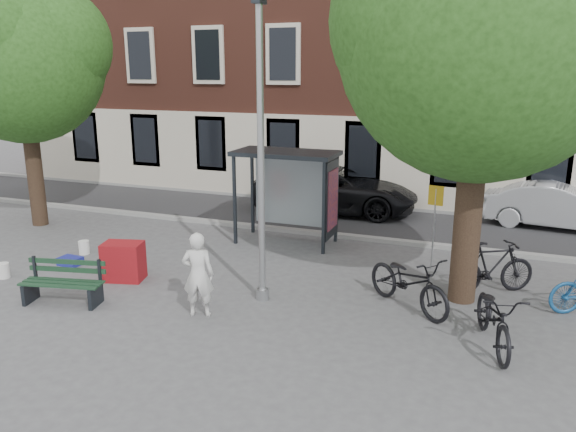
# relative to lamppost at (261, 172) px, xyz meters

# --- Properties ---
(ground) EXTENTS (90.00, 90.00, 0.00)m
(ground) POSITION_rel_lamppost_xyz_m (0.00, 0.00, -2.78)
(ground) COLOR #4C4C4F
(ground) RESTS_ON ground
(road) EXTENTS (40.00, 4.00, 0.01)m
(road) POSITION_rel_lamppost_xyz_m (0.00, 7.00, -2.78)
(road) COLOR #28282B
(road) RESTS_ON ground
(curb_near) EXTENTS (40.00, 0.25, 0.12)m
(curb_near) POSITION_rel_lamppost_xyz_m (0.00, 5.00, -2.72)
(curb_near) COLOR gray
(curb_near) RESTS_ON ground
(curb_far) EXTENTS (40.00, 0.25, 0.12)m
(curb_far) POSITION_rel_lamppost_xyz_m (0.00, 9.00, -2.72)
(curb_far) COLOR gray
(curb_far) RESTS_ON ground
(building_row) EXTENTS (30.00, 8.00, 14.00)m
(building_row) POSITION_rel_lamppost_xyz_m (0.00, 13.00, 4.22)
(building_row) COLOR brown
(building_row) RESTS_ON ground
(lamppost) EXTENTS (0.28, 0.35, 6.11)m
(lamppost) POSITION_rel_lamppost_xyz_m (0.00, 0.00, 0.00)
(lamppost) COLOR #9EA0A3
(lamppost) RESTS_ON ground
(tree_right) EXTENTS (5.76, 5.60, 8.20)m
(tree_right) POSITION_rel_lamppost_xyz_m (4.01, 1.38, 2.83)
(tree_right) COLOR black
(tree_right) RESTS_ON ground
(tree_left) EXTENTS (5.18, 4.86, 7.40)m
(tree_left) POSITION_rel_lamppost_xyz_m (-8.99, 2.88, 2.43)
(tree_left) COLOR black
(tree_left) RESTS_ON ground
(bus_shelter) EXTENTS (2.85, 1.45, 2.62)m
(bus_shelter) POSITION_rel_lamppost_xyz_m (-0.61, 4.11, -0.87)
(bus_shelter) COLOR #1E2328
(bus_shelter) RESTS_ON ground
(painter) EXTENTS (0.73, 0.59, 1.74)m
(painter) POSITION_rel_lamppost_xyz_m (-0.87, -1.19, -1.92)
(painter) COLOR silver
(painter) RESTS_ON ground
(bench) EXTENTS (1.80, 0.91, 0.89)m
(bench) POSITION_rel_lamppost_xyz_m (-3.85, -1.66, -2.38)
(bench) COLOR #1E2328
(bench) RESTS_ON ground
(bike_a) EXTENTS (2.27, 2.02, 1.19)m
(bike_a) POSITION_rel_lamppost_xyz_m (2.99, 0.62, -2.19)
(bike_a) COLOR black
(bike_a) RESTS_ON ground
(bike_c) EXTENTS (1.28, 2.26, 1.12)m
(bike_c) POSITION_rel_lamppost_xyz_m (4.67, -0.50, -2.22)
(bike_c) COLOR black
(bike_c) RESTS_ON ground
(bike_d) EXTENTS (2.00, 1.51, 1.20)m
(bike_d) POSITION_rel_lamppost_xyz_m (4.56, 2.11, -2.18)
(bike_d) COLOR black
(bike_d) RESTS_ON ground
(car_dark) EXTENTS (5.82, 3.09, 1.56)m
(car_dark) POSITION_rel_lamppost_xyz_m (-0.71, 8.01, -2.00)
(car_dark) COLOR black
(car_dark) RESTS_ON ground
(car_silver) EXTENTS (4.40, 1.92, 1.41)m
(car_silver) POSITION_rel_lamppost_xyz_m (6.30, 8.40, -2.08)
(car_silver) COLOR #A5A7AD
(car_silver) RESTS_ON ground
(red_stand) EXTENTS (1.02, 0.81, 0.90)m
(red_stand) POSITION_rel_lamppost_xyz_m (-3.50, -0.08, -2.33)
(red_stand) COLOR maroon
(red_stand) RESTS_ON ground
(blue_crate) EXTENTS (0.57, 0.43, 0.20)m
(blue_crate) POSITION_rel_lamppost_xyz_m (-5.42, 0.28, -2.68)
(blue_crate) COLOR navy
(blue_crate) RESTS_ON ground
(bucket_a) EXTENTS (0.31, 0.31, 0.36)m
(bucket_a) POSITION_rel_lamppost_xyz_m (-5.68, 1.11, -2.60)
(bucket_a) COLOR white
(bucket_a) RESTS_ON ground
(bucket_b) EXTENTS (0.33, 0.33, 0.36)m
(bucket_b) POSITION_rel_lamppost_xyz_m (-6.25, -1.01, -2.60)
(bucket_b) COLOR silver
(bucket_b) RESTS_ON ground
(bucket_c) EXTENTS (0.35, 0.35, 0.36)m
(bucket_c) POSITION_rel_lamppost_xyz_m (-4.57, 1.21, -2.60)
(bucket_c) COLOR silver
(bucket_c) RESTS_ON ground
(notice_sign) EXTENTS (0.36, 0.10, 2.11)m
(notice_sign) POSITION_rel_lamppost_xyz_m (3.16, 3.19, -1.22)
(notice_sign) COLOR #9EA0A3
(notice_sign) RESTS_ON ground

